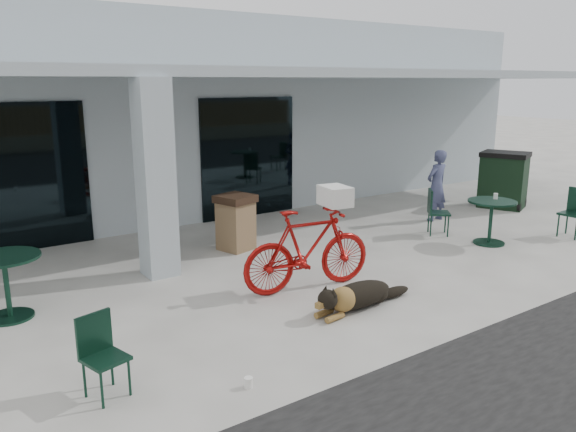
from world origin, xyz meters
TOP-DOWN VIEW (x-y plane):
  - ground at (0.00, 0.00)m, footprint 80.00×80.00m
  - building at (0.00, 8.50)m, footprint 22.00×7.00m
  - storefront_glass_left at (-3.20, 4.98)m, footprint 2.80×0.06m
  - storefront_glass_right at (1.80, 4.98)m, footprint 2.40×0.06m
  - column at (-1.50, 2.30)m, footprint 0.50×0.50m
  - overhang at (0.00, 3.60)m, footprint 22.00×2.80m
  - bicycle at (0.06, 0.40)m, footprint 2.14×0.91m
  - laundry_basket at (0.51, 0.33)m, footprint 0.44×0.55m
  - dog at (0.19, -0.59)m, footprint 1.32×0.57m
  - cup_near_dog at (-2.12, -1.50)m, footprint 0.10×0.10m
  - cafe_table_near at (-3.81, 1.80)m, footprint 0.95×0.95m
  - cafe_chair_near at (-3.35, -0.84)m, footprint 0.47×0.50m
  - cafe_table_far at (4.39, 0.34)m, footprint 1.11×1.11m
  - cafe_chair_far_a at (4.10, 1.35)m, footprint 0.62×0.62m
  - cafe_chair_far_b at (6.14, -0.31)m, footprint 0.51×0.47m
  - person at (4.99, 2.20)m, footprint 0.61×0.43m
  - cup_on_table at (4.56, 0.39)m, footprint 0.10×0.10m
  - trash_receptacle at (0.20, 2.80)m, footprint 0.75×0.75m
  - wheeled_bin at (7.40, 2.16)m, footprint 1.20×1.32m

SIDE VIEW (x-z plane):
  - ground at x=0.00m, z-range 0.00..0.00m
  - cup_near_dog at x=-2.12m, z-range 0.00..0.11m
  - dog at x=0.19m, z-range 0.00..0.43m
  - cafe_chair_near at x=-3.35m, z-range 0.00..0.84m
  - cafe_table_far at x=4.39m, z-range 0.00..0.85m
  - cafe_table_near at x=-3.81m, z-range 0.00..0.86m
  - cafe_chair_far_a at x=4.10m, z-range 0.00..0.93m
  - cafe_chair_far_b at x=6.14m, z-range 0.00..0.98m
  - trash_receptacle at x=0.20m, z-range 0.00..1.03m
  - bicycle at x=0.06m, z-range 0.00..1.25m
  - wheeled_bin at x=7.40m, z-range 0.00..1.37m
  - person at x=4.99m, z-range 0.00..1.59m
  - cup_on_table at x=4.56m, z-range 0.85..0.96m
  - storefront_glass_left at x=-3.20m, z-range 0.00..2.70m
  - storefront_glass_right at x=1.80m, z-range 0.00..2.70m
  - laundry_basket at x=0.51m, z-range 1.25..1.54m
  - column at x=-1.50m, z-range 0.00..3.12m
  - building at x=0.00m, z-range 0.00..4.50m
  - overhang at x=0.00m, z-range 3.12..3.30m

